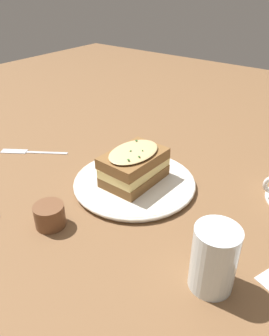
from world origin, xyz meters
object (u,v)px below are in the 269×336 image
at_px(sandwich, 134,166).
at_px(condiment_pot, 50,215).
at_px(water_glass, 214,259).
at_px(fork, 26,151).
at_px(dinner_plate, 134,182).

xyz_separation_m(sandwich, condiment_pot, (0.20, -0.04, -0.03)).
relative_size(water_glass, condiment_pot, 1.89).
relative_size(sandwich, water_glass, 1.34).
xyz_separation_m(sandwich, water_glass, (0.14, 0.25, 0.00)).
bearing_deg(sandwich, condiment_pot, -12.67).
relative_size(sandwich, condiment_pot, 2.54).
bearing_deg(fork, condiment_pot, -152.03).
bearing_deg(dinner_plate, fork, -81.58).
bearing_deg(sandwich, fork, -81.70).
bearing_deg(water_glass, sandwich, -119.36).
xyz_separation_m(dinner_plate, sandwich, (0.00, -0.00, 0.04)).
xyz_separation_m(dinner_plate, water_glass, (0.14, 0.25, 0.05)).
bearing_deg(water_glass, dinner_plate, -119.52).
bearing_deg(fork, dinner_plate, -114.82).
relative_size(sandwich, fork, 0.91).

